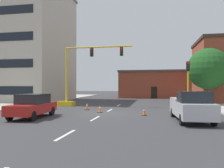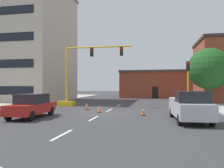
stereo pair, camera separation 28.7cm
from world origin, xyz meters
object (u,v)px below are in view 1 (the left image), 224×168
(sedan_red_near_left, at_px, (33,106))
(traffic_cone_roadside_a, at_px, (87,106))
(traffic_signal_gantry, at_px, (75,87))
(traffic_cone_roadside_c, at_px, (144,112))
(pickup_truck_silver, at_px, (191,106))
(traffic_cone_roadside_b, at_px, (100,109))
(traffic_light_pole_right, at_px, (188,74))
(tree_right_mid, at_px, (208,69))

(sedan_red_near_left, distance_m, traffic_cone_roadside_a, 6.46)
(traffic_signal_gantry, relative_size, traffic_cone_roadside_c, 13.58)
(pickup_truck_silver, relative_size, traffic_cone_roadside_b, 8.54)
(traffic_signal_gantry, xyz_separation_m, traffic_cone_roadside_b, (4.31, -5.66, -1.90))
(traffic_light_pole_right, relative_size, traffic_cone_roadside_a, 6.78)
(traffic_light_pole_right, distance_m, traffic_cone_roadside_a, 10.65)
(traffic_light_pole_right, distance_m, traffic_cone_roadside_c, 7.88)
(sedan_red_near_left, distance_m, traffic_cone_roadside_c, 8.46)
(sedan_red_near_left, distance_m, traffic_cone_roadside_b, 5.72)
(sedan_red_near_left, bearing_deg, pickup_truck_silver, 2.41)
(sedan_red_near_left, xyz_separation_m, traffic_cone_roadside_b, (4.10, 3.95, -0.57))
(sedan_red_near_left, bearing_deg, traffic_cone_roadside_a, 68.91)
(tree_right_mid, height_order, sedan_red_near_left, tree_right_mid)
(tree_right_mid, bearing_deg, pickup_truck_silver, -107.36)
(traffic_signal_gantry, xyz_separation_m, pickup_truck_silver, (11.36, -9.14, -1.24))
(tree_right_mid, bearing_deg, traffic_cone_roadside_c, -123.56)
(traffic_cone_roadside_b, bearing_deg, traffic_signal_gantry, 127.31)
(traffic_signal_gantry, distance_m, sedan_red_near_left, 9.70)
(traffic_light_pole_right, relative_size, traffic_cone_roadside_b, 7.44)
(traffic_signal_gantry, relative_size, pickup_truck_silver, 1.55)
(tree_right_mid, relative_size, traffic_cone_roadside_c, 10.99)
(traffic_signal_gantry, xyz_separation_m, traffic_light_pole_right, (12.37, -1.03, 1.32))
(traffic_signal_gantry, bearing_deg, traffic_cone_roadside_c, -40.05)
(sedan_red_near_left, xyz_separation_m, traffic_cone_roadside_a, (2.32, 6.01, -0.54))
(traffic_signal_gantry, bearing_deg, traffic_cone_roadside_a, -54.92)
(tree_right_mid, height_order, traffic_cone_roadside_b, tree_right_mid)
(tree_right_mid, distance_m, traffic_cone_roadside_b, 15.40)
(tree_right_mid, xyz_separation_m, pickup_truck_silver, (-4.14, -13.25, -3.42))
(tree_right_mid, distance_m, traffic_cone_roadside_a, 15.62)
(traffic_cone_roadside_a, relative_size, traffic_cone_roadside_c, 1.12)
(traffic_cone_roadside_a, distance_m, traffic_cone_roadside_b, 2.73)
(traffic_signal_gantry, distance_m, traffic_cone_roadside_a, 4.78)
(sedan_red_near_left, bearing_deg, traffic_cone_roadside_c, 18.77)
(traffic_cone_roadside_a, bearing_deg, traffic_cone_roadside_b, -49.09)
(traffic_light_pole_right, height_order, sedan_red_near_left, traffic_light_pole_right)
(traffic_light_pole_right, relative_size, tree_right_mid, 0.69)
(traffic_light_pole_right, bearing_deg, sedan_red_near_left, -144.80)
(sedan_red_near_left, bearing_deg, traffic_signal_gantry, 91.25)
(traffic_signal_gantry, relative_size, tree_right_mid, 1.24)
(traffic_signal_gantry, relative_size, traffic_light_pole_right, 1.78)
(pickup_truck_silver, bearing_deg, traffic_light_pole_right, 82.90)
(traffic_signal_gantry, xyz_separation_m, traffic_cone_roadside_c, (8.20, -6.89, -1.90))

